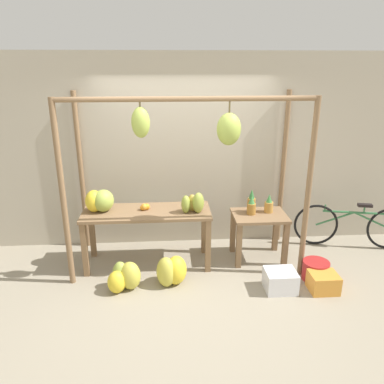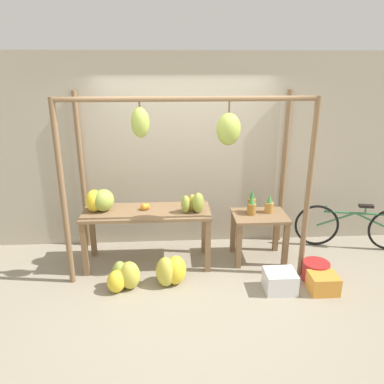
{
  "view_description": "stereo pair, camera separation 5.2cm",
  "coord_description": "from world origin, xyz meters",
  "px_view_note": "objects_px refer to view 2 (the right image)",
  "views": [
    {
      "loc": [
        -0.26,
        -3.99,
        2.64
      ],
      "look_at": [
        0.07,
        0.65,
        1.03
      ],
      "focal_mm": 35.0,
      "sensor_mm": 36.0,
      "label": 1
    },
    {
      "loc": [
        -0.2,
        -3.99,
        2.64
      ],
      "look_at": [
        0.07,
        0.65,
        1.03
      ],
      "focal_mm": 35.0,
      "sensor_mm": 36.0,
      "label": 2
    }
  ],
  "objects_px": {
    "banana_pile_ground_left": "(124,277)",
    "banana_pile_ground_right": "(170,271)",
    "pineapple_cluster": "(257,205)",
    "fruit_crate_white": "(280,281)",
    "parked_bicycle": "(354,226)",
    "fruit_crate_purple": "(323,283)",
    "blue_bucket": "(316,271)",
    "orange_pile": "(145,207)",
    "papaya_pile": "(194,203)",
    "banana_pile_on_table": "(100,200)"
  },
  "relations": [
    {
      "from": "banana_pile_ground_left",
      "to": "fruit_crate_purple",
      "type": "height_order",
      "value": "banana_pile_ground_left"
    },
    {
      "from": "pineapple_cluster",
      "to": "fruit_crate_white",
      "type": "height_order",
      "value": "pineapple_cluster"
    },
    {
      "from": "banana_pile_ground_right",
      "to": "papaya_pile",
      "type": "distance_m",
      "value": 0.92
    },
    {
      "from": "banana_pile_ground_left",
      "to": "fruit_crate_purple",
      "type": "relative_size",
      "value": 1.39
    },
    {
      "from": "orange_pile",
      "to": "banana_pile_ground_left",
      "type": "xyz_separation_m",
      "value": [
        -0.24,
        -0.66,
        -0.65
      ]
    },
    {
      "from": "orange_pile",
      "to": "parked_bicycle",
      "type": "distance_m",
      "value": 3.1
    },
    {
      "from": "fruit_crate_white",
      "to": "parked_bicycle",
      "type": "bearing_deg",
      "value": 37.01
    },
    {
      "from": "banana_pile_ground_left",
      "to": "papaya_pile",
      "type": "relative_size",
      "value": 1.4
    },
    {
      "from": "parked_bicycle",
      "to": "fruit_crate_purple",
      "type": "relative_size",
      "value": 4.99
    },
    {
      "from": "banana_pile_ground_left",
      "to": "parked_bicycle",
      "type": "bearing_deg",
      "value": 15.44
    },
    {
      "from": "banana_pile_ground_right",
      "to": "blue_bucket",
      "type": "height_order",
      "value": "banana_pile_ground_right"
    },
    {
      "from": "banana_pile_ground_left",
      "to": "blue_bucket",
      "type": "relative_size",
      "value": 1.38
    },
    {
      "from": "banana_pile_on_table",
      "to": "orange_pile",
      "type": "height_order",
      "value": "banana_pile_on_table"
    },
    {
      "from": "pineapple_cluster",
      "to": "fruit_crate_purple",
      "type": "xyz_separation_m",
      "value": [
        0.64,
        -0.92,
        -0.68
      ]
    },
    {
      "from": "papaya_pile",
      "to": "blue_bucket",
      "type": "bearing_deg",
      "value": -17.27
    },
    {
      "from": "fruit_crate_white",
      "to": "blue_bucket",
      "type": "relative_size",
      "value": 1.11
    },
    {
      "from": "banana_pile_ground_right",
      "to": "fruit_crate_white",
      "type": "distance_m",
      "value": 1.35
    },
    {
      "from": "banana_pile_on_table",
      "to": "blue_bucket",
      "type": "distance_m",
      "value": 2.94
    },
    {
      "from": "banana_pile_on_table",
      "to": "banana_pile_ground_left",
      "type": "distance_m",
      "value": 1.05
    },
    {
      "from": "blue_bucket",
      "to": "papaya_pile",
      "type": "bearing_deg",
      "value": 162.73
    },
    {
      "from": "banana_pile_ground_left",
      "to": "papaya_pile",
      "type": "xyz_separation_m",
      "value": [
        0.9,
        0.54,
        0.73
      ]
    },
    {
      "from": "banana_pile_ground_right",
      "to": "pineapple_cluster",
      "type": "bearing_deg",
      "value": 27.85
    },
    {
      "from": "orange_pile",
      "to": "fruit_crate_white",
      "type": "xyz_separation_m",
      "value": [
        1.66,
        -0.8,
        -0.7
      ]
    },
    {
      "from": "pineapple_cluster",
      "to": "papaya_pile",
      "type": "xyz_separation_m",
      "value": [
        -0.88,
        -0.18,
        0.11
      ]
    },
    {
      "from": "fruit_crate_white",
      "to": "orange_pile",
      "type": "bearing_deg",
      "value": 154.23
    },
    {
      "from": "papaya_pile",
      "to": "fruit_crate_purple",
      "type": "height_order",
      "value": "papaya_pile"
    },
    {
      "from": "banana_pile_ground_right",
      "to": "blue_bucket",
      "type": "bearing_deg",
      "value": -0.49
    },
    {
      "from": "banana_pile_ground_right",
      "to": "blue_bucket",
      "type": "relative_size",
      "value": 1.42
    },
    {
      "from": "pineapple_cluster",
      "to": "fruit_crate_white",
      "type": "distance_m",
      "value": 1.1
    },
    {
      "from": "banana_pile_ground_left",
      "to": "fruit_crate_purple",
      "type": "bearing_deg",
      "value": -4.71
    },
    {
      "from": "blue_bucket",
      "to": "fruit_crate_purple",
      "type": "height_order",
      "value": "blue_bucket"
    },
    {
      "from": "parked_bicycle",
      "to": "fruit_crate_purple",
      "type": "height_order",
      "value": "parked_bicycle"
    },
    {
      "from": "parked_bicycle",
      "to": "papaya_pile",
      "type": "bearing_deg",
      "value": -171.14
    },
    {
      "from": "pineapple_cluster",
      "to": "banana_pile_ground_right",
      "type": "distance_m",
      "value": 1.5
    },
    {
      "from": "banana_pile_ground_left",
      "to": "blue_bucket",
      "type": "distance_m",
      "value": 2.43
    },
    {
      "from": "parked_bicycle",
      "to": "pineapple_cluster",
      "type": "bearing_deg",
      "value": -172.78
    },
    {
      "from": "fruit_crate_white",
      "to": "parked_bicycle",
      "type": "height_order",
      "value": "parked_bicycle"
    },
    {
      "from": "banana_pile_on_table",
      "to": "papaya_pile",
      "type": "relative_size",
      "value": 1.39
    },
    {
      "from": "fruit_crate_purple",
      "to": "parked_bicycle",
      "type": "bearing_deg",
      "value": 51.6
    },
    {
      "from": "pineapple_cluster",
      "to": "banana_pile_ground_right",
      "type": "xyz_separation_m",
      "value": [
        -1.21,
        -0.64,
        -0.61
      ]
    },
    {
      "from": "fruit_crate_purple",
      "to": "fruit_crate_white",
      "type": "bearing_deg",
      "value": 173.69
    },
    {
      "from": "banana_pile_on_table",
      "to": "blue_bucket",
      "type": "xyz_separation_m",
      "value": [
        2.76,
        -0.59,
        -0.81
      ]
    },
    {
      "from": "fruit_crate_purple",
      "to": "orange_pile",
      "type": "bearing_deg",
      "value": 158.48
    },
    {
      "from": "orange_pile",
      "to": "parked_bicycle",
      "type": "relative_size",
      "value": 0.08
    },
    {
      "from": "blue_bucket",
      "to": "banana_pile_ground_right",
      "type": "bearing_deg",
      "value": 179.51
    },
    {
      "from": "fruit_crate_white",
      "to": "fruit_crate_purple",
      "type": "height_order",
      "value": "fruit_crate_white"
    },
    {
      "from": "banana_pile_on_table",
      "to": "banana_pile_ground_right",
      "type": "xyz_separation_m",
      "value": [
        0.91,
        -0.57,
        -0.75
      ]
    },
    {
      "from": "banana_pile_ground_left",
      "to": "banana_pile_ground_right",
      "type": "bearing_deg",
      "value": 7.89
    },
    {
      "from": "blue_bucket",
      "to": "fruit_crate_purple",
      "type": "xyz_separation_m",
      "value": [
        -0.0,
        -0.26,
        -0.01
      ]
    },
    {
      "from": "blue_bucket",
      "to": "papaya_pile",
      "type": "relative_size",
      "value": 1.01
    }
  ]
}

